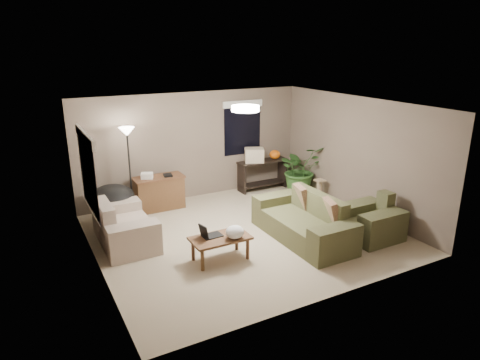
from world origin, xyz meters
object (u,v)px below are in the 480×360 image
desk (159,193)px  cat_scratching_post (319,191)px  papasan_chair (113,201)px  console_table (263,173)px  floor_lamp (128,142)px  coffee_table (220,240)px  houseplant (300,174)px  main_sofa (304,224)px  armchair (370,222)px  loveseat (123,228)px

desk → cat_scratching_post: bearing=-19.7°
desk → papasan_chair: bearing=-165.5°
console_table → floor_lamp: bearing=-178.0°
papasan_chair → cat_scratching_post: papasan_chair is taller
coffee_table → floor_lamp: floor_lamp is taller
console_table → houseplant: 0.94m
desk → papasan_chair: 1.12m
houseplant → console_table: bearing=136.2°
main_sofa → papasan_chair: (-3.00, 2.49, 0.17)m
console_table → papasan_chair: size_ratio=1.21×
main_sofa → houseplant: 2.66m
cat_scratching_post → coffee_table: bearing=-155.3°
main_sofa → floor_lamp: floor_lamp is taller
papasan_chair → cat_scratching_post: size_ratio=2.15×
papasan_chair → houseplant: size_ratio=0.90×
armchair → floor_lamp: 5.10m
desk → armchair: bearing=-47.2°
desk → loveseat: bearing=-129.7°
main_sofa → coffee_table: 1.77m
desk → papasan_chair: size_ratio=1.02×
loveseat → cat_scratching_post: (4.63, 0.12, -0.08)m
main_sofa → console_table: size_ratio=1.69×
armchair → papasan_chair: size_ratio=0.93×
papasan_chair → houseplant: 4.50m
loveseat → armchair: 4.64m
loveseat → papasan_chair: size_ratio=1.49×
armchair → desk: bearing=132.8°
armchair → cat_scratching_post: size_ratio=2.00×
armchair → console_table: armchair is taller
armchair → papasan_chair: (-4.15, 3.04, 0.17)m
loveseat → armchair: same height
armchair → coffee_table: (-2.91, 0.53, 0.06)m
loveseat → cat_scratching_post: bearing=1.5°
loveseat → houseplant: bearing=9.9°
floor_lamp → armchair: bearing=-41.6°
main_sofa → desk: 3.37m
console_table → cat_scratching_post: size_ratio=2.60×
cat_scratching_post → console_table: bearing=119.8°
main_sofa → houseplant: (1.49, 2.19, 0.17)m
coffee_table → floor_lamp: (-0.78, 2.74, 1.24)m
desk → cat_scratching_post: (3.49, -1.25, -0.16)m
armchair → console_table: bearing=95.7°
main_sofa → loveseat: 3.37m
coffee_table → papasan_chair: size_ratio=0.93×
loveseat → houseplant: 4.62m
coffee_table → desk: size_ratio=0.91×
main_sofa → cat_scratching_post: size_ratio=4.40×
armchair → floor_lamp: bearing=138.4°
armchair → houseplant: 2.77m
desk → papasan_chair: (-1.08, -0.28, 0.09)m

